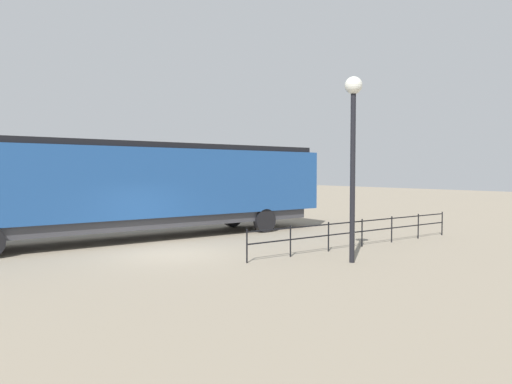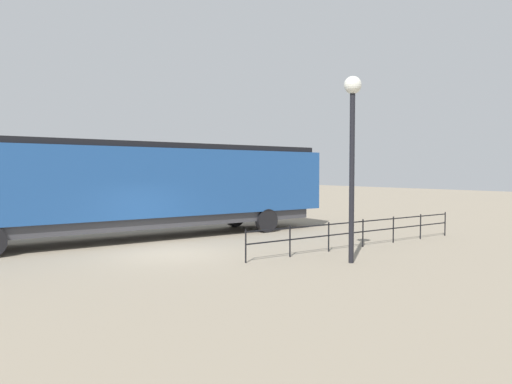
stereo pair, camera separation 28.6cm
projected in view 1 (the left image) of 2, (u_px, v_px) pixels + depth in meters
The scene contains 4 objects.
ground_plane at pixel (168, 254), 15.91m from camera, with size 120.00×120.00×0.00m, color gray.
locomotive at pixel (148, 185), 19.51m from camera, with size 3.07×17.63×4.03m.
lamp_post at pixel (353, 128), 14.20m from camera, with size 0.54×0.54×5.76m.
platform_fence at pixel (362, 229), 17.39m from camera, with size 0.05×10.67×1.05m.
Camera 1 is at (14.56, -6.84, 2.84)m, focal length 32.34 mm.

